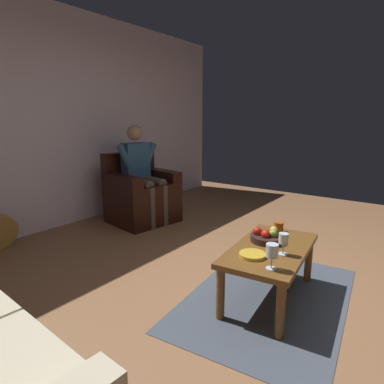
{
  "coord_description": "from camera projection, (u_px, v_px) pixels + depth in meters",
  "views": [
    {
      "loc": [
        2.44,
        0.86,
        1.37
      ],
      "look_at": [
        -0.3,
        -1.16,
        0.61
      ],
      "focal_mm": 30.63,
      "sensor_mm": 36.0,
      "label": 1
    }
  ],
  "objects": [
    {
      "name": "candle_jar",
      "position": [
        279.0,
        227.0,
        2.81
      ],
      "size": [
        0.08,
        0.08,
        0.08
      ],
      "primitive_type": "cylinder",
      "color": "#AE4F14",
      "rests_on": "coffee_table"
    },
    {
      "name": "person_seated",
      "position": [
        142.0,
        171.0,
        4.32
      ],
      "size": [
        0.62,
        0.64,
        1.3
      ],
      "rotation": [
        0.0,
        0.0,
        -0.16
      ],
      "color": "#2E5270",
      "rests_on": "ground"
    },
    {
      "name": "rug",
      "position": [
        268.0,
        297.0,
        2.57
      ],
      "size": [
        1.78,
        1.29,
        0.01
      ],
      "primitive_type": "cube",
      "rotation": [
        0.0,
        0.0,
        0.11
      ],
      "color": "#434B57",
      "rests_on": "ground"
    },
    {
      "name": "decorative_dish",
      "position": [
        252.0,
        255.0,
        2.31
      ],
      "size": [
        0.19,
        0.19,
        0.02
      ],
      "primitive_type": "cylinder",
      "color": "gold",
      "rests_on": "coffee_table"
    },
    {
      "name": "fruit_bowl",
      "position": [
        267.0,
        237.0,
        2.59
      ],
      "size": [
        0.26,
        0.26,
        0.11
      ],
      "color": "#2F1E1C",
      "rests_on": "coffee_table"
    },
    {
      "name": "wine_glass_far",
      "position": [
        284.0,
        240.0,
        2.32
      ],
      "size": [
        0.07,
        0.07,
        0.16
      ],
      "color": "silver",
      "rests_on": "coffee_table"
    },
    {
      "name": "armchair",
      "position": [
        141.0,
        196.0,
        4.42
      ],
      "size": [
        0.9,
        0.84,
        0.93
      ],
      "rotation": [
        0.0,
        0.0,
        -0.16
      ],
      "color": "black",
      "rests_on": "ground"
    },
    {
      "name": "wine_glass_near",
      "position": [
        272.0,
        252.0,
        2.09
      ],
      "size": [
        0.08,
        0.08,
        0.17
      ],
      "color": "silver",
      "rests_on": "coffee_table"
    },
    {
      "name": "ground_plane",
      "position": [
        283.0,
        288.0,
        2.71
      ],
      "size": [
        7.08,
        7.08,
        0.0
      ],
      "primitive_type": "plane",
      "color": "#8A5F3E"
    },
    {
      "name": "coffee_table",
      "position": [
        270.0,
        255.0,
        2.49
      ],
      "size": [
        1.02,
        0.62,
        0.42
      ],
      "rotation": [
        0.0,
        0.0,
        0.11
      ],
      "color": "brown",
      "rests_on": "ground"
    },
    {
      "name": "wall_back",
      "position": [
        62.0,
        119.0,
        4.14
      ],
      "size": [
        6.14,
        0.06,
        2.73
      ],
      "primitive_type": "cube",
      "color": "white",
      "rests_on": "ground"
    }
  ]
}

